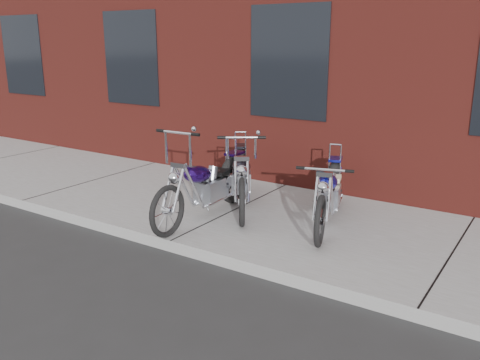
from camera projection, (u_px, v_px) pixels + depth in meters
The scene contains 5 objects.
ground at pixel (171, 252), 6.31m from camera, with size 120.00×120.00×0.00m, color #2D2D2D.
sidewalk at pixel (237, 213), 7.50m from camera, with size 22.00×3.00×0.15m, color gray.
chopper_purple at pixel (206, 188), 7.03m from camera, with size 0.57×2.33×1.31m.
chopper_blue at pixel (329, 195), 6.78m from camera, with size 0.81×2.15×0.96m.
chopper_third at pixel (241, 179), 7.50m from camera, with size 1.37×1.97×1.17m.
Camera 1 is at (3.93, -4.41, 2.55)m, focal length 38.00 mm.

